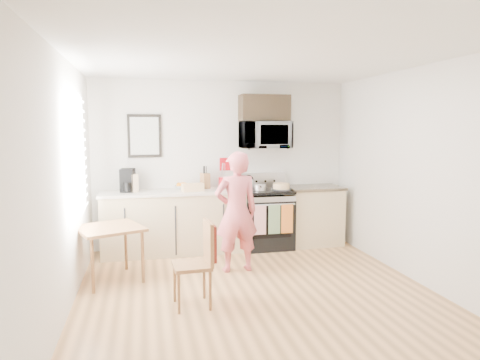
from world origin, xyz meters
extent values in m
plane|color=olive|center=(0.00, 0.00, 0.00)|extent=(4.60, 4.60, 0.00)
cube|color=silver|center=(0.00, 2.30, 1.30)|extent=(4.00, 0.04, 2.60)
cube|color=silver|center=(0.00, -2.30, 1.30)|extent=(4.00, 0.04, 2.60)
cube|color=silver|center=(-2.00, 0.00, 1.30)|extent=(0.04, 4.60, 2.60)
cube|color=silver|center=(2.00, 0.00, 1.30)|extent=(0.04, 4.60, 2.60)
cube|color=silver|center=(0.00, 0.00, 2.60)|extent=(4.00, 4.60, 0.04)
cube|color=white|center=(-1.98, 0.80, 1.55)|extent=(0.02, 1.40, 1.50)
cube|color=white|center=(-1.97, 0.80, 1.55)|extent=(0.01, 1.30, 1.40)
cube|color=#D5B688|center=(-0.80, 2.00, 0.45)|extent=(2.10, 0.60, 0.90)
cube|color=silver|center=(-0.80, 2.00, 0.92)|extent=(2.14, 0.64, 0.04)
cube|color=#D5B688|center=(1.43, 2.00, 0.45)|extent=(0.84, 0.60, 0.90)
cube|color=black|center=(1.43, 2.00, 0.92)|extent=(0.88, 0.64, 0.04)
cube|color=black|center=(0.63, 1.97, 0.39)|extent=(0.76, 0.65, 0.77)
cube|color=black|center=(0.63, 1.66, 0.45)|extent=(0.61, 0.02, 0.45)
cube|color=#BABABF|center=(0.63, 1.66, 0.78)|extent=(0.74, 0.02, 0.14)
cylinder|color=#BABABF|center=(0.63, 1.61, 0.74)|extent=(0.68, 0.02, 0.02)
cube|color=black|center=(0.63, 1.97, 0.90)|extent=(0.76, 0.65, 0.04)
cube|color=#BABABF|center=(0.63, 2.25, 1.04)|extent=(0.76, 0.08, 0.24)
cube|color=white|center=(0.43, 1.61, 0.52)|extent=(0.18, 0.02, 0.44)
cube|color=#58774F|center=(0.65, 1.61, 0.52)|extent=(0.18, 0.02, 0.44)
cube|color=orange|center=(0.85, 1.61, 0.52)|extent=(0.18, 0.02, 0.44)
imported|color=#BABABF|center=(0.63, 2.08, 1.76)|extent=(0.76, 0.51, 0.42)
cube|color=black|center=(0.63, 2.12, 2.18)|extent=(0.76, 0.35, 0.40)
cube|color=black|center=(-1.20, 2.28, 1.75)|extent=(0.50, 0.03, 0.65)
cube|color=#A8AEA4|center=(-1.20, 2.26, 1.75)|extent=(0.42, 0.01, 0.56)
cube|color=red|center=(0.05, 2.28, 1.30)|extent=(0.20, 0.02, 0.20)
imported|color=#BA3337|center=(-0.06, 0.98, 0.79)|extent=(0.60, 0.41, 1.57)
cube|color=brown|center=(-1.65, 0.95, 0.66)|extent=(0.72, 0.72, 0.04)
cylinder|color=brown|center=(-1.82, 0.57, 0.32)|extent=(0.04, 0.04, 0.64)
cylinder|color=brown|center=(-1.26, 0.79, 0.32)|extent=(0.04, 0.04, 0.64)
cylinder|color=brown|center=(-2.04, 1.12, 0.32)|extent=(0.04, 0.04, 0.64)
cylinder|color=brown|center=(-1.48, 1.34, 0.32)|extent=(0.04, 0.04, 0.64)
cube|color=brown|center=(-0.76, -0.03, 0.44)|extent=(0.40, 0.40, 0.04)
cube|color=brown|center=(-0.58, -0.02, 0.68)|extent=(0.06, 0.38, 0.46)
cube|color=#611710|center=(-0.56, -0.02, 0.69)|extent=(0.08, 0.35, 0.38)
cylinder|color=brown|center=(-0.91, -0.20, 0.21)|extent=(0.03, 0.03, 0.42)
cylinder|color=brown|center=(-0.59, -0.18, 0.21)|extent=(0.03, 0.03, 0.42)
cylinder|color=brown|center=(-0.93, 0.12, 0.21)|extent=(0.03, 0.03, 0.42)
cylinder|color=brown|center=(-0.61, 0.14, 0.21)|extent=(0.03, 0.03, 0.42)
cube|color=brown|center=(-0.30, 2.15, 1.06)|extent=(0.15, 0.18, 0.24)
cylinder|color=red|center=(-0.02, 2.20, 1.02)|extent=(0.13, 0.13, 0.16)
imported|color=silver|center=(-0.66, 2.19, 0.97)|extent=(0.26, 0.26, 0.05)
cube|color=tan|center=(-1.36, 1.99, 1.07)|extent=(0.12, 0.12, 0.26)
cube|color=black|center=(-1.46, 2.06, 1.11)|extent=(0.23, 0.26, 0.34)
cylinder|color=black|center=(-1.46, 1.95, 1.02)|extent=(0.13, 0.13, 0.13)
cube|color=tan|center=(-0.53, 1.89, 1.00)|extent=(0.34, 0.20, 0.12)
cylinder|color=black|center=(0.82, 1.82, 0.93)|extent=(0.31, 0.31, 0.02)
cylinder|color=tan|center=(0.82, 1.82, 0.99)|extent=(0.25, 0.25, 0.08)
sphere|color=silver|center=(0.38, 2.10, 1.01)|extent=(0.17, 0.17, 0.17)
cone|color=silver|center=(0.38, 2.10, 1.10)|extent=(0.05, 0.05, 0.05)
torus|color=black|center=(0.38, 2.10, 1.06)|extent=(0.15, 0.02, 0.15)
cylinder|color=#BABABF|center=(0.48, 1.83, 0.97)|extent=(0.18, 0.18, 0.09)
cylinder|color=black|center=(0.46, 1.70, 1.01)|extent=(0.05, 0.16, 0.02)
camera|label=1|loc=(-1.22, -4.36, 1.87)|focal=32.00mm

